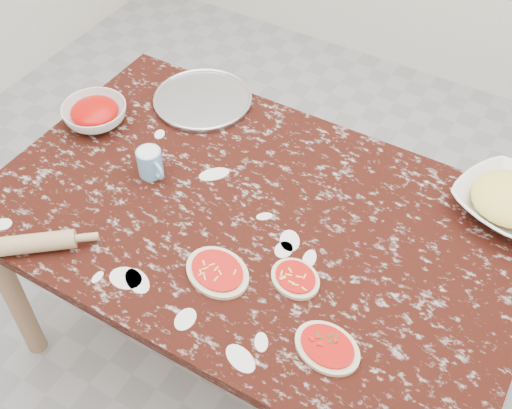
% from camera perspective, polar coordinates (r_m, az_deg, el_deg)
% --- Properties ---
extents(ground, '(4.00, 4.00, 0.00)m').
position_cam_1_polar(ground, '(2.52, -0.00, -12.44)').
color(ground, gray).
extents(worktable, '(1.60, 1.00, 0.75)m').
position_cam_1_polar(worktable, '(1.97, -0.00, -2.62)').
color(worktable, black).
rests_on(worktable, ground).
extents(pizza_tray, '(0.38, 0.38, 0.01)m').
position_cam_1_polar(pizza_tray, '(2.31, -4.73, 9.18)').
color(pizza_tray, '#B2B2B7').
rests_on(pizza_tray, worktable).
extents(sauce_bowl, '(0.27, 0.27, 0.07)m').
position_cam_1_polar(sauce_bowl, '(2.26, -14.03, 7.73)').
color(sauce_bowl, white).
rests_on(sauce_bowl, worktable).
extents(cheese_bowl, '(0.38, 0.38, 0.07)m').
position_cam_1_polar(cheese_bowl, '(2.03, 21.35, 0.10)').
color(cheese_bowl, white).
rests_on(cheese_bowl, worktable).
extents(flour_mug, '(0.11, 0.08, 0.09)m').
position_cam_1_polar(flour_mug, '(2.03, -9.32, 3.67)').
color(flour_mug, '#6CAAD7').
rests_on(flour_mug, worktable).
extents(pizza_left, '(0.23, 0.20, 0.02)m').
position_cam_1_polar(pizza_left, '(1.77, -3.43, -5.97)').
color(pizza_left, beige).
rests_on(pizza_left, worktable).
extents(pizza_mid, '(0.18, 0.16, 0.02)m').
position_cam_1_polar(pizza_mid, '(1.76, 3.50, -6.53)').
color(pizza_mid, beige).
rests_on(pizza_mid, worktable).
extents(pizza_right, '(0.20, 0.16, 0.02)m').
position_cam_1_polar(pizza_right, '(1.65, 6.31, -12.46)').
color(pizza_right, beige).
rests_on(pizza_right, worktable).
extents(rolling_pin, '(0.25, 0.22, 0.06)m').
position_cam_1_polar(rolling_pin, '(1.92, -19.71, -3.32)').
color(rolling_pin, tan).
rests_on(rolling_pin, worktable).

